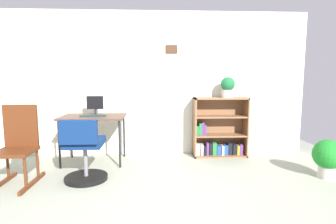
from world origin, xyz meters
TOP-DOWN VIEW (x-y plane):
  - ground_plane at (0.00, 0.00)m, footprint 6.24×6.24m
  - wall_back at (0.00, 2.15)m, footprint 5.20×0.12m
  - desk at (-0.78, 1.68)m, footprint 0.91×0.61m
  - monitor at (-0.77, 1.76)m, footprint 0.24×0.19m
  - keyboard at (-0.77, 1.62)m, footprint 0.37×0.12m
  - office_chair at (-0.73, 0.93)m, footprint 0.52×0.55m
  - rocking_chair at (-1.51, 0.94)m, footprint 0.42×0.64m
  - bookshelf_low at (1.16, 1.96)m, footprint 0.85×0.30m
  - potted_plant_on_shelf at (1.27, 1.90)m, footprint 0.22×0.22m
  - potted_plant_floor at (2.29, 0.88)m, footprint 0.37×0.37m

SIDE VIEW (x-z plane):
  - ground_plane at x=0.00m, z-range 0.00..0.00m
  - potted_plant_floor at x=2.29m, z-range 0.03..0.53m
  - office_chair at x=-0.73m, z-range -0.05..0.74m
  - bookshelf_low at x=1.16m, z-range -0.06..0.89m
  - rocking_chair at x=-1.51m, z-range 0.00..0.94m
  - desk at x=-0.78m, z-range 0.29..1.00m
  - keyboard at x=-0.77m, z-range 0.70..0.72m
  - monitor at x=-0.77m, z-range 0.70..0.98m
  - potted_plant_on_shelf at x=1.27m, z-range 0.95..1.28m
  - wall_back at x=0.00m, z-range 0.00..2.31m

